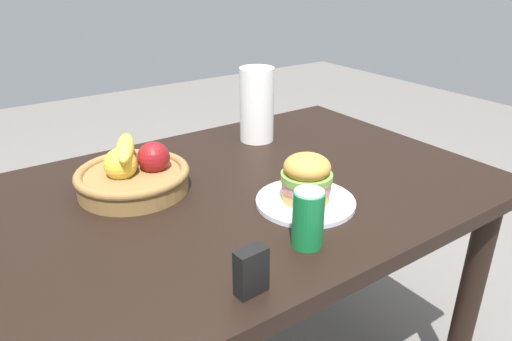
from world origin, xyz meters
TOP-DOWN VIEW (x-y plane):
  - dining_table at (0.00, 0.00)m, footprint 1.40×0.90m
  - plate at (0.10, -0.18)m, footprint 0.24×0.24m
  - sandwich at (0.10, -0.18)m, footprint 0.12×0.12m
  - soda_can at (-0.01, -0.31)m, footprint 0.07×0.07m
  - fruit_basket at (-0.21, 0.13)m, footprint 0.29×0.29m
  - paper_towel_roll at (0.26, 0.26)m, footprint 0.11×0.11m
  - napkin_holder at (-0.19, -0.38)m, footprint 0.06×0.03m

SIDE VIEW (x-z plane):
  - dining_table at x=0.00m, z-range 0.27..1.02m
  - plate at x=0.10m, z-range 0.75..0.76m
  - fruit_basket at x=-0.21m, z-range 0.73..0.86m
  - napkin_holder at x=-0.19m, z-range 0.75..0.84m
  - soda_can at x=-0.01m, z-range 0.75..0.88m
  - sandwich at x=0.10m, z-range 0.76..0.88m
  - paper_towel_roll at x=0.26m, z-range 0.75..0.99m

